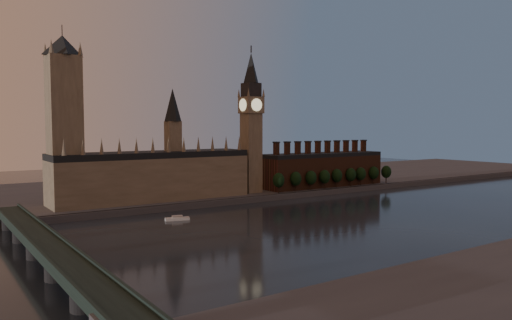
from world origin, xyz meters
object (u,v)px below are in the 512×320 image
at_px(victoria_tower, 64,115).
at_px(westminster_bridge, 47,250).
at_px(big_ben, 251,121).
at_px(river_boat, 177,218).

relative_size(victoria_tower, westminster_bridge, 0.54).
xyz_separation_m(victoria_tower, big_ben, (130.00, -5.00, -2.26)).
bearing_deg(victoria_tower, big_ben, -2.20).
bearing_deg(river_boat, victoria_tower, 144.90).
height_order(victoria_tower, big_ben, victoria_tower).
bearing_deg(westminster_bridge, big_ben, 34.33).
distance_m(big_ben, river_boat, 112.59).
relative_size(victoria_tower, big_ben, 1.01).
bearing_deg(big_ben, westminster_bridge, -145.67).
bearing_deg(river_boat, westminster_bridge, -127.54).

